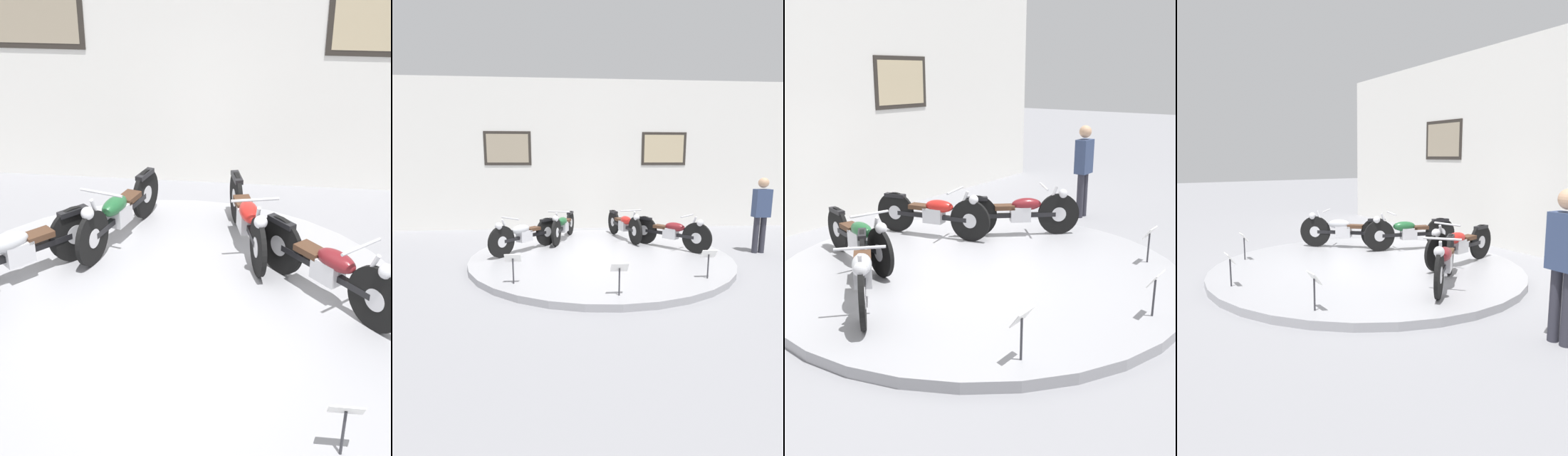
{
  "view_description": "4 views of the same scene",
  "coord_description": "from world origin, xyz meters",
  "views": [
    {
      "loc": [
        0.96,
        -5.35,
        3.83
      ],
      "look_at": [
        0.28,
        0.43,
        0.87
      ],
      "focal_mm": 50.0,
      "sensor_mm": 36.0,
      "label": 1
    },
    {
      "loc": [
        -0.88,
        -7.38,
        2.1
      ],
      "look_at": [
        -0.26,
        0.17,
        0.67
      ],
      "focal_mm": 28.0,
      "sensor_mm": 36.0,
      "label": 2
    },
    {
      "loc": [
        -5.39,
        -4.07,
        2.69
      ],
      "look_at": [
        0.01,
        -0.03,
        0.71
      ],
      "focal_mm": 42.0,
      "sensor_mm": 36.0,
      "label": 3
    },
    {
      "loc": [
        6.68,
        -3.91,
        2.08
      ],
      "look_at": [
        -0.07,
        0.16,
        0.79
      ],
      "focal_mm": 35.0,
      "sensor_mm": 36.0,
      "label": 4
    }
  ],
  "objects": [
    {
      "name": "motorcycle_red",
      "position": [
        0.78,
        1.47,
        0.52
      ],
      "size": [
        0.63,
        1.97,
        0.81
      ],
      "color": "black",
      "rests_on": "display_platform"
    },
    {
      "name": "visitor_standing",
      "position": [
        3.73,
        0.31,
        0.99
      ],
      "size": [
        0.36,
        0.23,
        1.74
      ],
      "color": "#2D2D38",
      "rests_on": "ground_plane"
    },
    {
      "name": "info_placard_front_left",
      "position": [
        -1.64,
        -1.74,
        0.49
      ],
      "size": [
        0.26,
        0.11,
        0.51
      ],
      "color": "#333338",
      "rests_on": "display_platform"
    },
    {
      "name": "motorcycle_maroon",
      "position": [
        1.66,
        0.39,
        0.52
      ],
      "size": [
        1.42,
        1.52,
        0.81
      ],
      "color": "black",
      "rests_on": "display_platform"
    },
    {
      "name": "back_wall",
      "position": [
        0.0,
        3.81,
        2.26
      ],
      "size": [
        14.0,
        0.22,
        4.51
      ],
      "color": "white",
      "rests_on": "ground_plane"
    },
    {
      "name": "motorcycle_silver",
      "position": [
        -1.66,
        0.39,
        0.52
      ],
      "size": [
        1.39,
        1.54,
        0.81
      ],
      "color": "black",
      "rests_on": "display_platform"
    },
    {
      "name": "display_platform",
      "position": [
        0.0,
        0.0,
        0.06
      ],
      "size": [
        5.48,
        5.48,
        0.12
      ],
      "primitive_type": "cylinder",
      "color": "#99999E",
      "rests_on": "ground_plane"
    },
    {
      "name": "info_placard_front_right",
      "position": [
        1.64,
        -1.74,
        0.49
      ],
      "size": [
        0.26,
        0.11,
        0.51
      ],
      "color": "#333338",
      "rests_on": "display_platform"
    },
    {
      "name": "motorcycle_green",
      "position": [
        -0.78,
        1.47,
        0.51
      ],
      "size": [
        0.68,
        1.94,
        0.8
      ],
      "color": "black",
      "rests_on": "display_platform"
    },
    {
      "name": "ground_plane",
      "position": [
        0.0,
        0.0,
        0.0
      ],
      "size": [
        60.0,
        60.0,
        0.0
      ],
      "primitive_type": "plane",
      "color": "gray"
    },
    {
      "name": "info_placard_front_centre",
      "position": [
        0.0,
        -2.39,
        0.49
      ],
      "size": [
        0.26,
        0.11,
        0.51
      ],
      "color": "#333338",
      "rests_on": "display_platform"
    }
  ]
}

